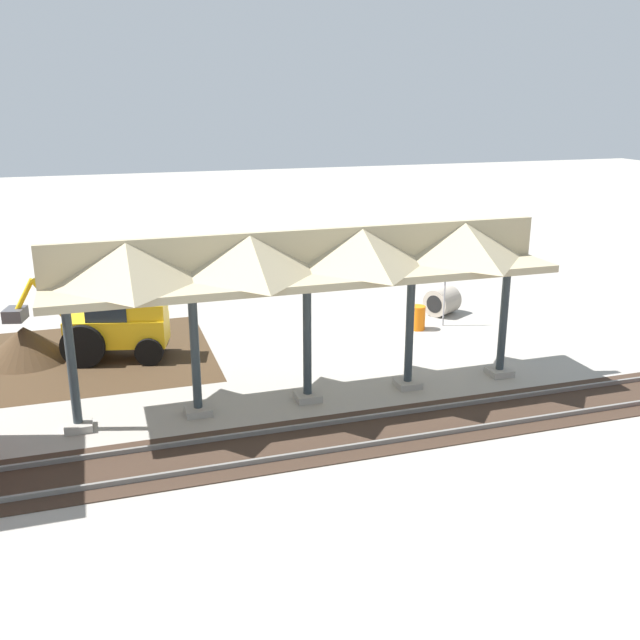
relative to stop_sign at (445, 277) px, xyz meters
The scene contains 9 objects.
ground_plane 3.13m from the stop_sign, 12.28° to the left, with size 120.00×120.00×0.00m, color #9E998E.
dirt_work_zone 13.37m from the stop_sign, ahead, with size 8.91×7.00×0.01m, color #42301E.
platform_canopy 8.77m from the stop_sign, 36.23° to the left, with size 13.63×3.20×4.90m.
rail_tracks 8.11m from the stop_sign, 71.86° to the left, with size 60.00×2.58×0.15m.
stop_sign is the anchor object (origin of this frame).
backhoe 11.93m from the stop_sign, ahead, with size 5.18×2.38×2.82m.
dirt_mound 14.84m from the stop_sign, ahead, with size 5.72×5.72×2.22m, color #42301E.
concrete_pipe 1.97m from the stop_sign, 115.03° to the right, with size 1.51×1.49×1.07m.
traffic_barrel 1.81m from the stop_sign, ahead, with size 0.56×0.56×0.90m, color orange.
Camera 1 is at (9.70, 22.37, 8.30)m, focal length 40.00 mm.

